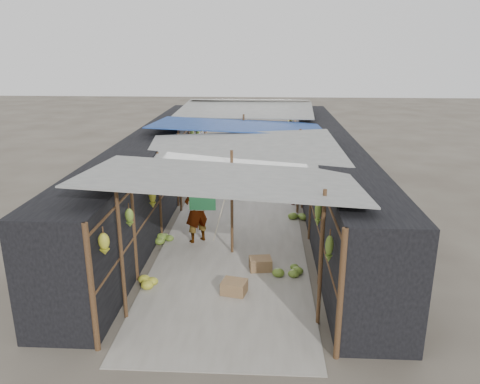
% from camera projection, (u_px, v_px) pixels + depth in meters
% --- Properties ---
extents(ground, '(80.00, 80.00, 0.00)m').
position_uv_depth(ground, '(221.00, 320.00, 8.77)').
color(ground, '#6B6356').
rests_on(ground, ground).
extents(aisle_slab, '(3.60, 16.00, 0.02)m').
position_uv_depth(aisle_slab, '(240.00, 206.00, 14.96)').
color(aisle_slab, '#9E998E').
rests_on(aisle_slab, ground).
extents(stall_left, '(1.40, 15.00, 2.30)m').
position_uv_depth(stall_left, '(155.00, 171.00, 14.75)').
color(stall_left, black).
rests_on(stall_left, ground).
extents(stall_right, '(1.40, 15.00, 2.30)m').
position_uv_depth(stall_right, '(327.00, 173.00, 14.48)').
color(stall_right, black).
rests_on(stall_right, ground).
extents(crate_near, '(0.57, 0.50, 0.30)m').
position_uv_depth(crate_near, '(234.00, 287.00, 9.65)').
color(crate_near, '#99774E').
rests_on(crate_near, ground).
extents(crate_mid, '(0.55, 0.46, 0.30)m').
position_uv_depth(crate_mid, '(260.00, 264.00, 10.68)').
color(crate_mid, '#99774E').
rests_on(crate_mid, ground).
extents(crate_back, '(0.55, 0.50, 0.29)m').
position_uv_depth(crate_back, '(238.00, 190.00, 16.22)').
color(crate_back, '#99774E').
rests_on(crate_back, ground).
extents(black_basin, '(0.66, 0.66, 0.20)m').
position_uv_depth(black_basin, '(265.00, 178.00, 17.80)').
color(black_basin, black).
rests_on(black_basin, ground).
extents(vendor_elderly, '(0.76, 0.73, 1.75)m').
position_uv_depth(vendor_elderly, '(196.00, 210.00, 12.02)').
color(vendor_elderly, white).
rests_on(vendor_elderly, ground).
extents(shopper_blue, '(1.11, 1.06, 1.81)m').
position_uv_depth(shopper_blue, '(224.00, 170.00, 15.86)').
color(shopper_blue, '#2046A4').
rests_on(shopper_blue, ground).
extents(vendor_seated, '(0.36, 0.62, 0.94)m').
position_uv_depth(vendor_seated, '(293.00, 191.00, 14.99)').
color(vendor_seated, '#544D49').
rests_on(vendor_seated, ground).
extents(market_canopy, '(5.62, 15.20, 2.77)m').
position_uv_depth(market_canopy, '(241.00, 130.00, 14.54)').
color(market_canopy, brown).
rests_on(market_canopy, ground).
extents(hanging_bananas, '(3.96, 13.97, 0.83)m').
position_uv_depth(hanging_bananas, '(241.00, 156.00, 14.47)').
color(hanging_bananas, '#A9A92B').
rests_on(hanging_bananas, ground).
extents(floor_bananas, '(3.95, 9.99, 0.36)m').
position_uv_depth(floor_bananas, '(224.00, 209.00, 14.29)').
color(floor_bananas, '#A9A92B').
rests_on(floor_bananas, ground).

